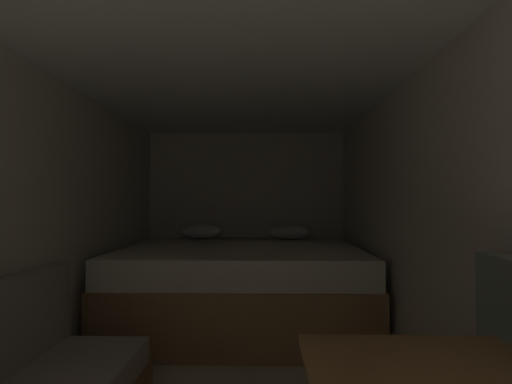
# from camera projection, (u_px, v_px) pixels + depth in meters

# --- Properties ---
(wall_back) EXTENTS (2.44, 0.05, 2.00)m
(wall_back) POSITION_uv_depth(u_px,v_px,m) (246.00, 216.00, 4.81)
(wall_back) COLOR beige
(wall_back) RESTS_ON ground
(wall_left) EXTENTS (0.05, 5.03, 2.00)m
(wall_left) POSITION_uv_depth(u_px,v_px,m) (20.00, 232.00, 2.29)
(wall_left) COLOR beige
(wall_left) RESTS_ON ground
(wall_right) EXTENTS (0.05, 5.03, 2.00)m
(wall_right) POSITION_uv_depth(u_px,v_px,m) (438.00, 233.00, 2.25)
(wall_right) COLOR beige
(wall_right) RESTS_ON ground
(ceiling_slab) EXTENTS (2.44, 5.03, 0.05)m
(ceiling_slab) POSITION_uv_depth(u_px,v_px,m) (227.00, 54.00, 2.29)
(ceiling_slab) COLOR white
(ceiling_slab) RESTS_ON wall_left
(bed) EXTENTS (2.22, 1.87, 0.91)m
(bed) POSITION_uv_depth(u_px,v_px,m) (242.00, 285.00, 3.80)
(bed) COLOR #9E7247
(bed) RESTS_ON ground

